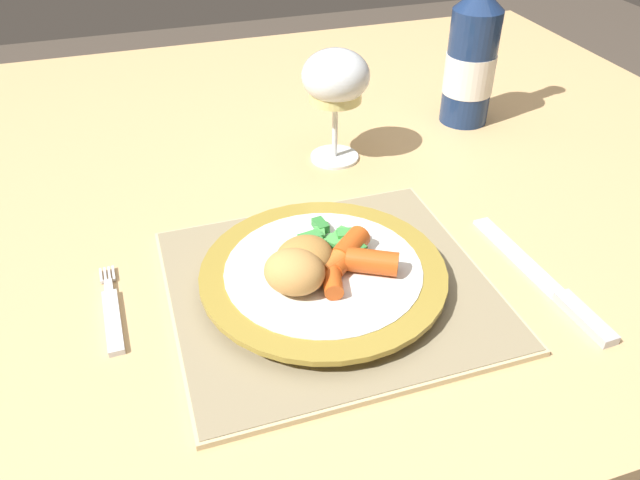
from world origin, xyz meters
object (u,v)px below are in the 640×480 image
object	(u,v)px
dinner_plate	(323,275)
bottle	(472,57)
dining_table	(278,221)
fork	(112,314)
table_knife	(550,286)
wine_glass	(335,81)

from	to	relation	value
dinner_plate	bottle	size ratio (longest dim) A/B	0.92
bottle	dining_table	bearing A→B (deg)	-170.37
fork	table_knife	xyz separation A→B (m)	(0.41, -0.09, 0.00)
dining_table	table_knife	xyz separation A→B (m)	(0.19, -0.31, 0.09)
dining_table	wine_glass	xyz separation A→B (m)	(0.08, 0.00, 0.19)
wine_glass	bottle	bearing A→B (deg)	12.89
dinner_plate	table_knife	xyz separation A→B (m)	(0.21, -0.07, -0.01)
dinner_plate	wine_glass	bearing A→B (deg)	68.49
bottle	dinner_plate	bearing A→B (deg)	-136.67
dinner_plate	fork	distance (m)	0.20
dinner_plate	wine_glass	world-z (taller)	wine_glass
dinner_plate	wine_glass	size ratio (longest dim) A/B	1.63
wine_glass	dining_table	bearing A→B (deg)	-179.30
dinner_plate	bottle	distance (m)	0.44
fork	bottle	distance (m)	0.58
fork	wine_glass	distance (m)	0.38
fork	wine_glass	world-z (taller)	wine_glass
dining_table	bottle	distance (m)	0.35
wine_glass	bottle	xyz separation A→B (m)	(0.22, 0.05, -0.01)
dinner_plate	fork	world-z (taller)	dinner_plate
fork	dinner_plate	bearing A→B (deg)	-6.92
dining_table	bottle	bearing A→B (deg)	9.63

